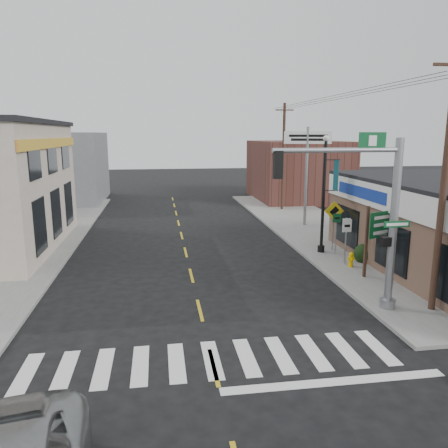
{
  "coord_description": "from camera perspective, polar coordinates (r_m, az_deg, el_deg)",
  "views": [
    {
      "loc": [
        -1.36,
        -10.86,
        6.28
      ],
      "look_at": [
        1.16,
        5.78,
        2.8
      ],
      "focal_mm": 35.0,
      "sensor_mm": 36.0,
      "label": 1
    }
  ],
  "objects": [
    {
      "name": "ground",
      "position": [
        12.62,
        -1.35,
        -18.18
      ],
      "size": [
        140.0,
        140.0,
        0.0
      ],
      "primitive_type": "plane",
      "color": "black",
      "rests_on": "ground"
    },
    {
      "name": "sidewalk_right",
      "position": [
        26.74,
        14.46,
        -2.13
      ],
      "size": [
        6.0,
        38.0,
        0.13
      ],
      "primitive_type": "cube",
      "color": "slate",
      "rests_on": "ground"
    },
    {
      "name": "sidewalk_left",
      "position": [
        25.81,
        -25.58,
        -3.42
      ],
      "size": [
        6.0,
        38.0,
        0.13
      ],
      "primitive_type": "cube",
      "color": "slate",
      "rests_on": "ground"
    },
    {
      "name": "center_line",
      "position": [
        19.92,
        -4.29,
        -6.71
      ],
      "size": [
        0.12,
        56.0,
        0.01
      ],
      "primitive_type": "cube",
      "color": "gold",
      "rests_on": "ground"
    },
    {
      "name": "crosswalk",
      "position": [
        12.96,
        -1.59,
        -17.28
      ],
      "size": [
        11.0,
        2.2,
        0.01
      ],
      "primitive_type": "cube",
      "color": "silver",
      "rests_on": "ground"
    },
    {
      "name": "bldg_distant_right",
      "position": [
        43.13,
        9.54,
        6.91
      ],
      "size": [
        8.0,
        10.0,
        5.6
      ],
      "primitive_type": "cube",
      "color": "#522D25",
      "rests_on": "ground"
    },
    {
      "name": "bldg_distant_left",
      "position": [
        44.04,
        -21.39,
        6.89
      ],
      "size": [
        9.0,
        10.0,
        6.4
      ],
      "primitive_type": "cube",
      "color": "slate",
      "rests_on": "ground"
    },
    {
      "name": "traffic_signal_pole",
      "position": [
        15.81,
        19.11,
        2.11
      ],
      "size": [
        4.9,
        0.38,
        6.21
      ],
      "rotation": [
        0.0,
        0.0,
        0.02
      ],
      "color": "gray",
      "rests_on": "sidewalk_right"
    },
    {
      "name": "guide_sign",
      "position": [
        20.06,
        20.07,
        -0.94
      ],
      "size": [
        1.79,
        0.14,
        3.14
      ],
      "rotation": [
        0.0,
        0.0,
        0.41
      ],
      "color": "#422A1E",
      "rests_on": "sidewalk_right"
    },
    {
      "name": "fire_hydrant",
      "position": [
        21.44,
        16.26,
        -4.39
      ],
      "size": [
        0.22,
        0.22,
        0.71
      ],
      "rotation": [
        0.0,
        0.0,
        0.01
      ],
      "color": "#E7AC00",
      "rests_on": "sidewalk_right"
    },
    {
      "name": "ped_crossing_sign",
      "position": [
        23.89,
        14.16,
        0.92
      ],
      "size": [
        1.04,
        0.07,
        2.67
      ],
      "rotation": [
        0.0,
        0.0,
        -0.1
      ],
      "color": "gray",
      "rests_on": "sidewalk_right"
    },
    {
      "name": "lamp_post",
      "position": [
        23.18,
        13.06,
        4.88
      ],
      "size": [
        0.79,
        0.62,
        6.08
      ],
      "rotation": [
        0.0,
        0.0,
        -0.17
      ],
      "color": "black",
      "rests_on": "sidewalk_right"
    },
    {
      "name": "dance_center_sign",
      "position": [
        30.02,
        10.81,
        9.29
      ],
      "size": [
        3.11,
        0.19,
        6.62
      ],
      "rotation": [
        0.0,
        0.0,
        -0.33
      ],
      "color": "gray",
      "rests_on": "sidewalk_right"
    },
    {
      "name": "bare_tree",
      "position": [
        20.46,
        24.99,
        3.21
      ],
      "size": [
        2.24,
        2.24,
        4.48
      ],
      "rotation": [
        0.0,
        0.0,
        -0.43
      ],
      "color": "black",
      "rests_on": "sidewalk_right"
    },
    {
      "name": "shrub_back",
      "position": [
        22.54,
        17.83,
        -3.73
      ],
      "size": [
        1.0,
        1.0,
        0.75
      ],
      "primitive_type": "ellipsoid",
      "color": "black",
      "rests_on": "sidewalk_right"
    },
    {
      "name": "utility_pole_near",
      "position": [
        16.56,
        26.82,
        4.94
      ],
      "size": [
        1.55,
        0.23,
        8.9
      ],
      "rotation": [
        0.0,
        0.0,
        -0.03
      ],
      "color": "#463823",
      "rests_on": "sidewalk_right"
    },
    {
      "name": "utility_pole_far",
      "position": [
        36.25,
        7.76,
        8.81
      ],
      "size": [
        1.49,
        0.22,
        8.57
      ],
      "rotation": [
        0.0,
        0.0,
        -0.0
      ],
      "color": "#3B2E1A",
      "rests_on": "sidewalk_right"
    }
  ]
}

